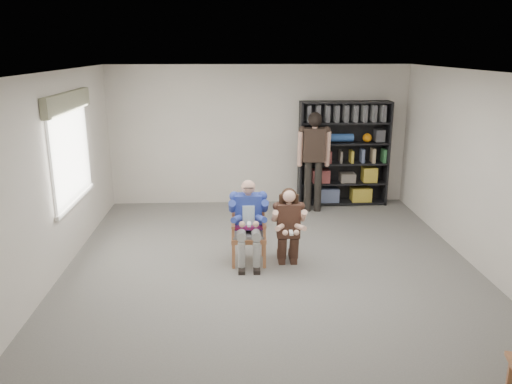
{
  "coord_description": "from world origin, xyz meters",
  "views": [
    {
      "loc": [
        -0.55,
        -6.48,
        3.1
      ],
      "look_at": [
        -0.2,
        0.6,
        1.05
      ],
      "focal_mm": 35.0,
      "sensor_mm": 36.0,
      "label": 1
    }
  ],
  "objects_px": {
    "armchair": "(249,231)",
    "kneeling_woman": "(289,228)",
    "bookshelf": "(344,154)",
    "standing_man": "(314,163)",
    "seated_man": "(249,222)"
  },
  "relations": [
    {
      "from": "armchair",
      "to": "seated_man",
      "type": "xyz_separation_m",
      "value": [
        0.0,
        0.0,
        0.15
      ]
    },
    {
      "from": "standing_man",
      "to": "armchair",
      "type": "bearing_deg",
      "value": -115.68
    },
    {
      "from": "seated_man",
      "to": "kneeling_woman",
      "type": "relative_size",
      "value": 1.09
    },
    {
      "from": "kneeling_woman",
      "to": "standing_man",
      "type": "distance_m",
      "value": 2.67
    },
    {
      "from": "armchair",
      "to": "seated_man",
      "type": "height_order",
      "value": "seated_man"
    },
    {
      "from": "bookshelf",
      "to": "standing_man",
      "type": "relative_size",
      "value": 1.09
    },
    {
      "from": "seated_man",
      "to": "armchair",
      "type": "bearing_deg",
      "value": -89.13
    },
    {
      "from": "armchair",
      "to": "kneeling_woman",
      "type": "relative_size",
      "value": 0.84
    },
    {
      "from": "armchair",
      "to": "standing_man",
      "type": "bearing_deg",
      "value": 61.71
    },
    {
      "from": "kneeling_woman",
      "to": "bookshelf",
      "type": "distance_m",
      "value": 3.32
    },
    {
      "from": "seated_man",
      "to": "bookshelf",
      "type": "xyz_separation_m",
      "value": [
        2.02,
        2.84,
        0.41
      ]
    },
    {
      "from": "seated_man",
      "to": "kneeling_woman",
      "type": "distance_m",
      "value": 0.59
    },
    {
      "from": "kneeling_woman",
      "to": "standing_man",
      "type": "height_order",
      "value": "standing_man"
    },
    {
      "from": "bookshelf",
      "to": "standing_man",
      "type": "distance_m",
      "value": 0.81
    },
    {
      "from": "kneeling_woman",
      "to": "bookshelf",
      "type": "bearing_deg",
      "value": 64.97
    }
  ]
}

